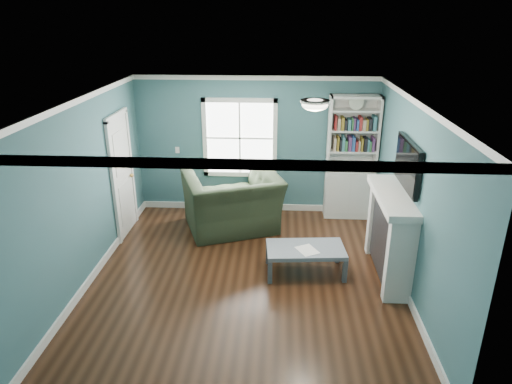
{
  "coord_description": "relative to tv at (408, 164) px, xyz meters",
  "views": [
    {
      "loc": [
        0.48,
        -5.8,
        3.65
      ],
      "look_at": [
        0.12,
        0.4,
        1.2
      ],
      "focal_mm": 32.0,
      "sensor_mm": 36.0,
      "label": 1
    }
  ],
  "objects": [
    {
      "name": "bookshelf",
      "position": [
        -0.43,
        2.1,
        -0.8
      ],
      "size": [
        0.9,
        0.35,
        2.31
      ],
      "color": "silver",
      "rests_on": "ground"
    },
    {
      "name": "recliner",
      "position": [
        -2.57,
        1.4,
        -1.03
      ],
      "size": [
        1.85,
        1.53,
        1.39
      ],
      "primitive_type": "imported",
      "rotation": [
        0.0,
        0.0,
        -2.78
      ],
      "color": "black",
      "rests_on": "ground"
    },
    {
      "name": "room_walls",
      "position": [
        -2.2,
        -0.2,
        -0.14
      ],
      "size": [
        5.0,
        5.0,
        5.0
      ],
      "color": "#376469",
      "rests_on": "ground"
    },
    {
      "name": "door",
      "position": [
        -4.42,
        1.2,
        -0.65
      ],
      "size": [
        0.12,
        0.98,
        2.17
      ],
      "color": "silver",
      "rests_on": "ground"
    },
    {
      "name": "tv",
      "position": [
        0.0,
        0.0,
        0.0
      ],
      "size": [
        0.06,
        1.1,
        0.65
      ],
      "primitive_type": "cube",
      "color": "black",
      "rests_on": "fireplace"
    },
    {
      "name": "ceiling_fixture",
      "position": [
        -1.3,
        -0.1,
        0.82
      ],
      "size": [
        0.38,
        0.38,
        0.15
      ],
      "color": "white",
      "rests_on": "room_walls"
    },
    {
      "name": "paper_sheet",
      "position": [
        -1.31,
        -0.1,
        -1.31
      ],
      "size": [
        0.37,
        0.4,
        0.0
      ],
      "primitive_type": "cube",
      "rotation": [
        0.0,
        0.0,
        0.49
      ],
      "color": "white",
      "rests_on": "coffee_table"
    },
    {
      "name": "fireplace",
      "position": [
        -0.12,
        0.0,
        -1.09
      ],
      "size": [
        0.44,
        1.58,
        1.3
      ],
      "color": "black",
      "rests_on": "ground"
    },
    {
      "name": "floor",
      "position": [
        -2.2,
        -0.2,
        -1.72
      ],
      "size": [
        5.0,
        5.0,
        0.0
      ],
      "primitive_type": "plane",
      "color": "black",
      "rests_on": "ground"
    },
    {
      "name": "window",
      "position": [
        -2.5,
        2.29,
        -0.27
      ],
      "size": [
        1.4,
        0.06,
        1.5
      ],
      "color": "white",
      "rests_on": "room_walls"
    },
    {
      "name": "coffee_table",
      "position": [
        -1.33,
        -0.02,
        -1.36
      ],
      "size": [
        1.19,
        0.72,
        0.42
      ],
      "rotation": [
        0.0,
        0.0,
        0.08
      ],
      "color": "#495057",
      "rests_on": "ground"
    },
    {
      "name": "trim",
      "position": [
        -2.2,
        -0.2,
        -0.49
      ],
      "size": [
        4.5,
        5.0,
        2.6
      ],
      "color": "white",
      "rests_on": "ground"
    },
    {
      "name": "light_switch",
      "position": [
        -3.7,
        2.28,
        -0.52
      ],
      "size": [
        0.08,
        0.01,
        0.12
      ],
      "primitive_type": "cube",
      "color": "white",
      "rests_on": "room_walls"
    }
  ]
}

